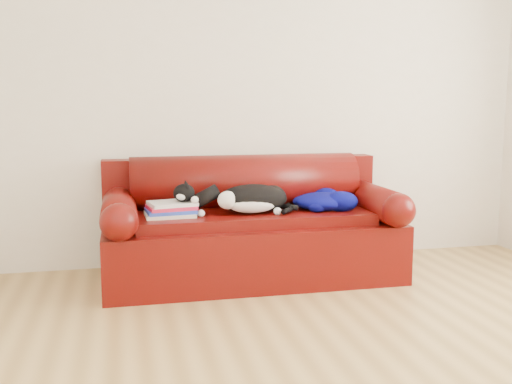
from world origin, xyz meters
TOP-DOWN VIEW (x-y plane):
  - ground at (0.00, 0.00)m, footprint 4.50×4.50m
  - room_shell at (0.12, 0.02)m, footprint 4.52×4.02m
  - sofa_base at (-0.13, 1.49)m, footprint 2.10×0.90m
  - sofa_back at (-0.13, 1.74)m, footprint 2.10×1.01m
  - book_stack at (-0.71, 1.40)m, footprint 0.35×0.29m
  - cat at (-0.15, 1.38)m, footprint 0.72×0.33m
  - blanket at (0.40, 1.43)m, footprint 0.49×0.47m

SIDE VIEW (x-z plane):
  - ground at x=0.00m, z-range 0.00..0.00m
  - sofa_base at x=-0.13m, z-range -0.01..0.49m
  - sofa_back at x=-0.13m, z-range 0.10..0.98m
  - book_stack at x=-0.71m, z-range 0.50..0.60m
  - blanket at x=0.40m, z-range 0.49..0.64m
  - cat at x=-0.15m, z-range 0.47..0.73m
  - room_shell at x=0.12m, z-range 0.36..2.97m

